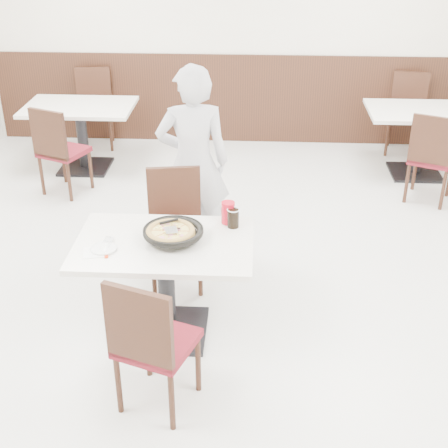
# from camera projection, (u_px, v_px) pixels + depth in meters

# --- Properties ---
(floor) EXTENTS (7.00, 7.00, 0.00)m
(floor) POSITION_uv_depth(u_px,v_px,m) (211.00, 292.00, 4.99)
(floor) COLOR beige
(floor) RESTS_ON ground
(wall_back) EXTENTS (6.00, 0.04, 2.80)m
(wall_back) POSITION_uv_depth(u_px,v_px,m) (232.00, 29.00, 7.42)
(wall_back) COLOR white
(wall_back) RESTS_ON floor
(wainscot_back) EXTENTS (5.90, 0.03, 1.10)m
(wainscot_back) POSITION_uv_depth(u_px,v_px,m) (231.00, 99.00, 7.80)
(wainscot_back) COLOR black
(wainscot_back) RESTS_ON floor
(main_table) EXTENTS (1.27, 0.91, 0.75)m
(main_table) POSITION_uv_depth(u_px,v_px,m) (166.00, 288.00, 4.37)
(main_table) COLOR white
(main_table) RESTS_ON floor
(chair_near) EXTENTS (0.54, 0.54, 0.95)m
(chair_near) POSITION_uv_depth(u_px,v_px,m) (157.00, 340.00, 3.71)
(chair_near) COLOR black
(chair_near) RESTS_ON floor
(chair_far) EXTENTS (0.48, 0.48, 0.95)m
(chair_far) POSITION_uv_depth(u_px,v_px,m) (176.00, 233.00, 4.88)
(chair_far) COLOR black
(chair_far) RESTS_ON floor
(trivet) EXTENTS (0.15, 0.15, 0.04)m
(trivet) POSITION_uv_depth(u_px,v_px,m) (177.00, 238.00, 4.20)
(trivet) COLOR black
(trivet) RESTS_ON main_table
(pizza_pan) EXTENTS (0.36, 0.36, 0.01)m
(pizza_pan) POSITION_uv_depth(u_px,v_px,m) (173.00, 235.00, 4.19)
(pizza_pan) COLOR black
(pizza_pan) RESTS_ON trivet
(pizza) EXTENTS (0.36, 0.36, 0.02)m
(pizza) POSITION_uv_depth(u_px,v_px,m) (171.00, 233.00, 4.17)
(pizza) COLOR #B08841
(pizza) RESTS_ON pizza_pan
(pizza_server) EXTENTS (0.10, 0.12, 0.00)m
(pizza_server) POSITION_uv_depth(u_px,v_px,m) (171.00, 230.00, 4.15)
(pizza_server) COLOR silver
(pizza_server) RESTS_ON pizza
(napkin) EXTENTS (0.18, 0.18, 0.00)m
(napkin) POSITION_uv_depth(u_px,v_px,m) (95.00, 252.00, 4.07)
(napkin) COLOR white
(napkin) RESTS_ON main_table
(side_plate) EXTENTS (0.19, 0.19, 0.01)m
(side_plate) POSITION_uv_depth(u_px,v_px,m) (104.00, 249.00, 4.10)
(side_plate) COLOR white
(side_plate) RESTS_ON napkin
(fork) EXTENTS (0.03, 0.17, 0.00)m
(fork) POSITION_uv_depth(u_px,v_px,m) (108.00, 245.00, 4.12)
(fork) COLOR silver
(fork) RESTS_ON side_plate
(cola_glass) EXTENTS (0.09, 0.09, 0.13)m
(cola_glass) POSITION_uv_depth(u_px,v_px,m) (233.00, 219.00, 4.35)
(cola_glass) COLOR black
(cola_glass) RESTS_ON main_table
(red_cup) EXTENTS (0.10, 0.10, 0.16)m
(red_cup) POSITION_uv_depth(u_px,v_px,m) (228.00, 213.00, 4.40)
(red_cup) COLOR red
(red_cup) RESTS_ON main_table
(diner_person) EXTENTS (0.66, 0.48, 1.67)m
(diner_person) POSITION_uv_depth(u_px,v_px,m) (193.00, 164.00, 5.19)
(diner_person) COLOR silver
(diner_person) RESTS_ON floor
(bg_table_left) EXTENTS (1.29, 0.93, 0.75)m
(bg_table_left) POSITION_uv_depth(u_px,v_px,m) (83.00, 137.00, 7.07)
(bg_table_left) COLOR white
(bg_table_left) RESTS_ON floor
(bg_chair_left_near) EXTENTS (0.55, 0.55, 0.95)m
(bg_chair_left_near) POSITION_uv_depth(u_px,v_px,m) (64.00, 150.00, 6.46)
(bg_chair_left_near) COLOR black
(bg_chair_left_near) RESTS_ON floor
(bg_chair_left_far) EXTENTS (0.49, 0.49, 0.95)m
(bg_chair_left_far) POSITION_uv_depth(u_px,v_px,m) (95.00, 110.00, 7.65)
(bg_chair_left_far) COLOR black
(bg_chair_left_far) RESTS_ON floor
(bg_table_right) EXTENTS (1.22, 0.83, 0.75)m
(bg_table_right) POSITION_uv_depth(u_px,v_px,m) (419.00, 143.00, 6.93)
(bg_table_right) COLOR white
(bg_table_right) RESTS_ON floor
(bg_chair_right_near) EXTENTS (0.56, 0.56, 0.95)m
(bg_chair_right_near) POSITION_uv_depth(u_px,v_px,m) (432.00, 157.00, 6.29)
(bg_chair_right_near) COLOR black
(bg_chair_right_near) RESTS_ON floor
(bg_chair_right_far) EXTENTS (0.51, 0.51, 0.95)m
(bg_chair_right_far) POSITION_uv_depth(u_px,v_px,m) (406.00, 115.00, 7.47)
(bg_chair_right_far) COLOR black
(bg_chair_right_far) RESTS_ON floor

